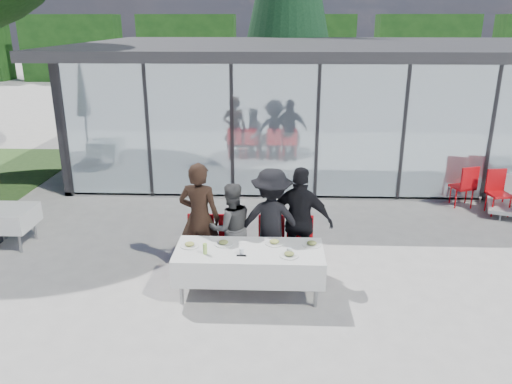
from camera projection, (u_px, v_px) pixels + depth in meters
ground at (268, 283)px, 8.12m from camera, size 90.00×90.00×0.00m
pavilion at (340, 86)px, 15.05m from camera, size 14.80×8.80×3.44m
treeline at (246, 48)px, 33.91m from camera, size 62.50×2.00×4.40m
dining_table at (249, 262)px, 7.63m from camera, size 2.26×0.96×0.75m
diner_a at (200, 218)px, 8.24m from camera, size 0.80×0.80×1.90m
diner_chair_a at (200, 241)px, 8.38m from camera, size 0.44×0.44×0.97m
diner_b at (231, 228)px, 8.28m from camera, size 0.96×0.96×1.56m
diner_chair_b at (231, 241)px, 8.36m from camera, size 0.44×0.44×0.97m
diner_c at (272, 222)px, 8.21m from camera, size 1.28×1.28×1.81m
diner_chair_c at (271, 242)px, 8.33m from camera, size 0.44×0.44×0.97m
diner_d at (301, 221)px, 8.19m from camera, size 1.35×1.35×1.84m
diner_chair_d at (300, 242)px, 8.31m from camera, size 0.44×0.44×0.97m
plate_a at (190, 245)px, 7.67m from camera, size 0.29×0.29×0.07m
plate_b at (223, 243)px, 7.73m from camera, size 0.29×0.29×0.07m
plate_c at (274, 242)px, 7.75m from camera, size 0.29×0.29×0.07m
plate_d at (312, 244)px, 7.70m from camera, size 0.29×0.29×0.07m
plate_extra at (289, 255)px, 7.35m from camera, size 0.29×0.29×0.07m
juice_bottle at (205, 249)px, 7.40m from camera, size 0.06×0.06×0.17m
drinking_glasses at (265, 251)px, 7.40m from camera, size 0.77×0.11×0.10m
folded_eyeglasses at (241, 256)px, 7.36m from camera, size 0.14×0.03×0.01m
spare_table_left at (9, 218)px, 9.29m from camera, size 0.86×0.86×0.74m
spare_chair_a at (497, 189)px, 10.90m from camera, size 0.51×0.51×0.97m
spare_chair_b at (465, 185)px, 11.23m from camera, size 0.56×0.56×0.97m
lounger at (502, 198)px, 11.19m from camera, size 1.02×1.46×0.72m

